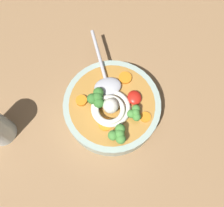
# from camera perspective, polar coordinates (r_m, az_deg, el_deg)

# --- Properties ---
(table_slab) EXTENTS (1.25, 1.25, 0.03)m
(table_slab) POSITION_cam_1_polar(r_m,az_deg,el_deg) (0.60, -2.09, 0.08)
(table_slab) COLOR #936D47
(table_slab) RESTS_ON ground
(soup_bowl) EXTENTS (0.21, 0.21, 0.05)m
(soup_bowl) POSITION_cam_1_polar(r_m,az_deg,el_deg) (0.55, -0.00, -0.85)
(soup_bowl) COLOR #9EB2A3
(soup_bowl) RESTS_ON table_slab
(noodle_pile) EXTENTS (0.09, 0.09, 0.04)m
(noodle_pile) POSITION_cam_1_polar(r_m,az_deg,el_deg) (0.51, -0.37, -1.02)
(noodle_pile) COLOR silver
(noodle_pile) RESTS_ON soup_bowl
(soup_spoon) EXTENTS (0.17, 0.06, 0.02)m
(soup_spoon) POSITION_cam_1_polar(r_m,az_deg,el_deg) (0.54, -1.38, 5.21)
(soup_spoon) COLOR #B7B7BC
(soup_spoon) RESTS_ON soup_bowl
(chili_sauce_dollop) EXTENTS (0.03, 0.03, 0.02)m
(chili_sauce_dollop) POSITION_cam_1_polar(r_m,az_deg,el_deg) (0.53, 5.23, 1.37)
(chili_sauce_dollop) COLOR red
(chili_sauce_dollop) RESTS_ON soup_bowl
(broccoli_floret_beside_noodles) EXTENTS (0.04, 0.03, 0.03)m
(broccoli_floret_beside_noodles) POSITION_cam_1_polar(r_m,az_deg,el_deg) (0.49, 1.59, -7.11)
(broccoli_floret_beside_noodles) COLOR #7A9E60
(broccoli_floret_beside_noodles) RESTS_ON soup_bowl
(broccoli_floret_center) EXTENTS (0.03, 0.03, 0.03)m
(broccoli_floret_center) POSITION_cam_1_polar(r_m,az_deg,el_deg) (0.51, 5.33, -2.22)
(broccoli_floret_center) COLOR #7A9E60
(broccoli_floret_center) RESTS_ON soup_bowl
(broccoli_floret_left) EXTENTS (0.04, 0.04, 0.04)m
(broccoli_floret_left) POSITION_cam_1_polar(r_m,az_deg,el_deg) (0.51, -3.54, 1.32)
(broccoli_floret_left) COLOR #7A9E60
(broccoli_floret_left) RESTS_ON soup_bowl
(carrot_slice_beside_chili) EXTENTS (0.02, 0.02, 0.01)m
(carrot_slice_beside_chili) POSITION_cam_1_polar(r_m,az_deg,el_deg) (0.53, -7.10, 0.70)
(carrot_slice_beside_chili) COLOR orange
(carrot_slice_beside_chili) RESTS_ON soup_bowl
(carrot_slice_extra_b) EXTENTS (0.03, 0.03, 0.00)m
(carrot_slice_extra_b) POSITION_cam_1_polar(r_m,az_deg,el_deg) (0.51, -1.55, -4.81)
(carrot_slice_extra_b) COLOR orange
(carrot_slice_extra_b) RESTS_ON soup_bowl
(carrot_slice_front) EXTENTS (0.03, 0.03, 0.01)m
(carrot_slice_front) POSITION_cam_1_polar(r_m,az_deg,el_deg) (0.55, 3.07, 5.98)
(carrot_slice_front) COLOR orange
(carrot_slice_front) RESTS_ON soup_bowl
(carrot_slice_far) EXTENTS (0.02, 0.02, 0.00)m
(carrot_slice_far) POSITION_cam_1_polar(r_m,az_deg,el_deg) (0.52, 7.78, -3.12)
(carrot_slice_far) COLOR orange
(carrot_slice_far) RESTS_ON soup_bowl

